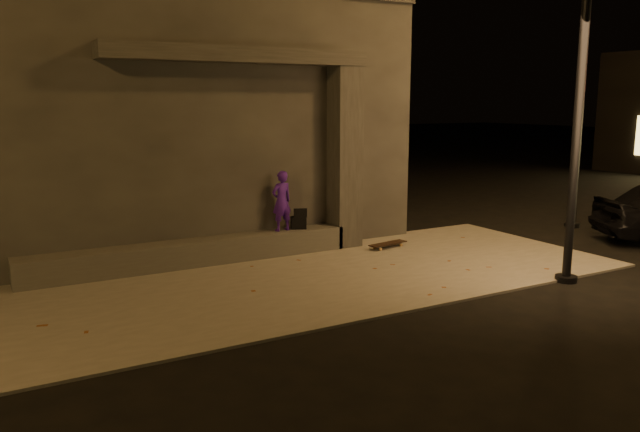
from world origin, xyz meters
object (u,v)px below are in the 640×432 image
skateboarder (282,201)px  backpack (299,222)px  column (345,158)px  street_lamp_0 (585,18)px  skateboard (388,244)px

skateboarder → backpack: skateboarder is taller
column → street_lamp_0: bearing=-64.4°
skateboarder → street_lamp_0: street_lamp_0 is taller
column → street_lamp_0: 5.02m
skateboarder → street_lamp_0: size_ratio=0.16×
column → street_lamp_0: (1.91, -3.98, 2.40)m
column → skateboard: bearing=-45.2°
skateboarder → skateboard: skateboarder is taller
skateboard → street_lamp_0: bearing=-78.9°
skateboarder → skateboard: (2.07, -0.65, -0.95)m
column → skateboarder: bearing=180.0°
street_lamp_0 → column: bearing=115.6°
skateboarder → backpack: size_ratio=2.80×
backpack → street_lamp_0: bearing=-31.9°
column → skateboard: column is taller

